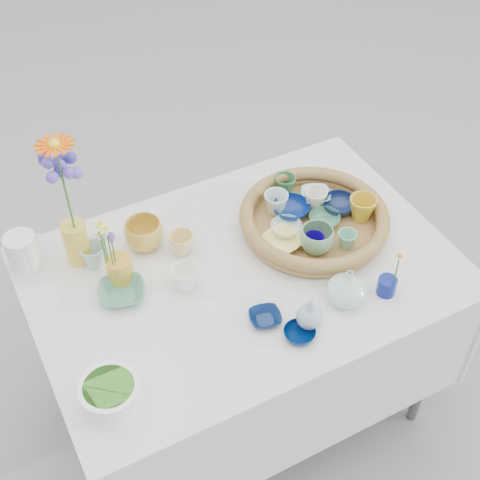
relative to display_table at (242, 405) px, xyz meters
name	(u,v)px	position (x,y,z in m)	size (l,w,h in m)	color
ground	(242,405)	(0.00, 0.00, 0.00)	(80.00, 80.00, 0.00)	#A5A69F
display_table	(242,405)	(0.00, 0.00, 0.00)	(1.26, 0.86, 0.77)	white
wicker_tray	(314,220)	(0.28, 0.05, 0.80)	(0.47, 0.47, 0.08)	brown
tray_ceramic_0	(291,209)	(0.24, 0.13, 0.80)	(0.12, 0.12, 0.04)	navy
tray_ceramic_1	(339,205)	(0.39, 0.08, 0.80)	(0.11, 0.11, 0.04)	#0D1B42
tray_ceramic_2	(362,208)	(0.43, 0.01, 0.82)	(0.09, 0.09, 0.08)	gold
tray_ceramic_3	(324,220)	(0.31, 0.04, 0.80)	(0.10, 0.10, 0.03)	#4A8A66
tray_ceramic_4	(317,240)	(0.23, -0.05, 0.82)	(0.10, 0.10, 0.08)	#70A774
tray_ceramic_5	(286,228)	(0.19, 0.06, 0.80)	(0.10, 0.10, 0.03)	silver
tray_ceramic_6	(276,203)	(0.20, 0.16, 0.82)	(0.08, 0.08, 0.07)	white
tray_ceramic_7	(315,199)	(0.33, 0.12, 0.82)	(0.08, 0.08, 0.07)	white
tray_ceramic_8	(316,195)	(0.35, 0.16, 0.79)	(0.10, 0.10, 0.02)	#92CCF7
tray_ceramic_9	(314,243)	(0.22, -0.04, 0.81)	(0.06, 0.06, 0.06)	#130376
tray_ceramic_10	(283,242)	(0.15, 0.02, 0.80)	(0.12, 0.12, 0.03)	#FFE57C
tray_ceramic_11	(347,240)	(0.32, -0.08, 0.81)	(0.06, 0.06, 0.06)	#7AC49E
tray_ceramic_12	(285,185)	(0.28, 0.23, 0.82)	(0.07, 0.07, 0.07)	#32723E
loose_ceramic_0	(144,235)	(-0.22, 0.23, 0.81)	(0.12, 0.12, 0.09)	gold
loose_ceramic_1	(182,244)	(-0.13, 0.15, 0.80)	(0.08, 0.08, 0.07)	#EFD382
loose_ceramic_2	(122,292)	(-0.36, 0.07, 0.78)	(0.13, 0.13, 0.03)	#4F9276
loose_ceramic_3	(185,278)	(-0.18, 0.01, 0.80)	(0.08, 0.08, 0.08)	white
loose_ceramic_4	(265,318)	(-0.04, -0.20, 0.78)	(0.09, 0.09, 0.02)	#081B45
loose_ceramic_5	(93,255)	(-0.39, 0.23, 0.80)	(0.08, 0.08, 0.08)	silver
loose_ceramic_6	(299,334)	(0.02, -0.30, 0.78)	(0.09, 0.09, 0.03)	#02194A
fluted_bowl	(111,395)	(-0.51, -0.26, 0.80)	(0.15, 0.15, 0.08)	white
bud_vase_paleblue	(310,312)	(0.06, -0.27, 0.82)	(0.07, 0.07, 0.11)	#9FB3C7
bud_vase_seafoam	(348,287)	(0.20, -0.25, 0.82)	(0.11, 0.11, 0.12)	#B7EADE
bud_vase_cobalt	(387,286)	(0.32, -0.28, 0.79)	(0.06, 0.06, 0.06)	navy
single_daisy	(397,268)	(0.34, -0.28, 0.87)	(0.06, 0.06, 0.12)	white
tall_vase_yellow	(77,242)	(-0.42, 0.27, 0.84)	(0.08, 0.08, 0.14)	yellow
gerbera	(65,189)	(-0.42, 0.26, 1.06)	(0.12, 0.12, 0.32)	#FF5E00
hydrangea	(67,197)	(-0.42, 0.27, 1.01)	(0.09, 0.09, 0.30)	#3733A2
white_pitcher	(23,253)	(-0.57, 0.31, 0.83)	(0.13, 0.09, 0.13)	white
daisy_cup	(120,270)	(-0.34, 0.13, 0.81)	(0.08, 0.08, 0.08)	gold
daisy_posy	(110,244)	(-0.35, 0.13, 0.92)	(0.08, 0.08, 0.14)	white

